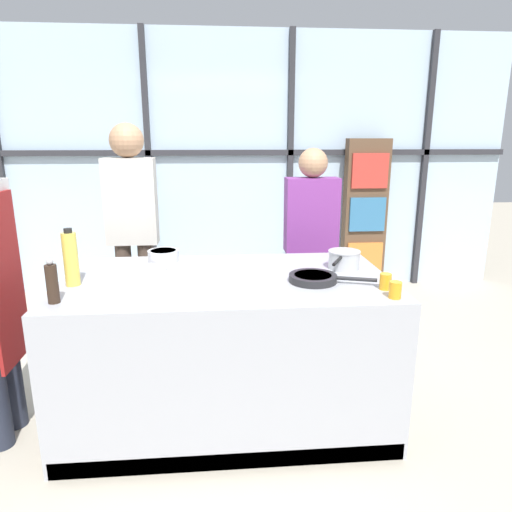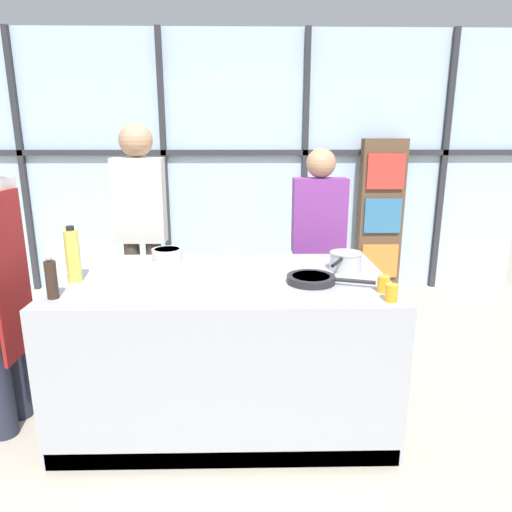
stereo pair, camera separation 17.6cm
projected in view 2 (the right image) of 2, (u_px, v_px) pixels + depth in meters
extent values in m
plane|color=#BCB29E|center=(228.00, 410.00, 2.94)|extent=(18.00, 18.00, 0.00)
cube|color=silver|center=(235.00, 165.00, 5.03)|extent=(6.40, 0.04, 2.80)
cube|color=#2D2D33|center=(235.00, 153.00, 4.95)|extent=(6.40, 0.06, 0.06)
cube|color=#2D2D33|center=(22.00, 166.00, 4.94)|extent=(0.06, 0.06, 2.80)
cube|color=#2D2D33|center=(164.00, 166.00, 4.97)|extent=(0.06, 0.06, 2.80)
cube|color=#2D2D33|center=(305.00, 166.00, 5.00)|extent=(0.06, 0.06, 2.80)
cube|color=#2D2D33|center=(443.00, 165.00, 5.03)|extent=(0.06, 0.06, 2.80)
cube|color=brown|center=(380.00, 217.00, 5.03)|extent=(0.47, 0.16, 1.69)
cube|color=orange|center=(379.00, 261.00, 5.06)|extent=(0.40, 0.03, 0.37)
cube|color=teal|center=(383.00, 216.00, 4.93)|extent=(0.40, 0.03, 0.37)
cube|color=red|center=(386.00, 171.00, 4.81)|extent=(0.40, 0.03, 0.37)
cube|color=#A8AAB2|center=(226.00, 346.00, 2.82)|extent=(1.92, 1.06, 0.90)
cube|color=black|center=(329.00, 277.00, 2.72)|extent=(0.52, 0.52, 0.01)
cube|color=black|center=(223.00, 459.00, 2.42)|extent=(1.88, 0.03, 0.10)
cylinder|color=#38383D|center=(311.00, 283.00, 2.60)|extent=(0.13, 0.13, 0.01)
cylinder|color=#38383D|center=(354.00, 283.00, 2.60)|extent=(0.13, 0.13, 0.01)
cylinder|color=#38383D|center=(305.00, 271.00, 2.84)|extent=(0.13, 0.13, 0.01)
cylinder|color=#38383D|center=(345.00, 271.00, 2.84)|extent=(0.13, 0.13, 0.01)
cylinder|color=#232838|center=(13.00, 353.00, 2.78)|extent=(0.14, 0.14, 0.86)
cube|color=maroon|center=(11.00, 276.00, 2.56)|extent=(0.02, 0.37, 0.95)
cylinder|color=#47382D|center=(156.00, 295.00, 3.73)|extent=(0.12, 0.12, 0.90)
cylinder|color=#47382D|center=(135.00, 295.00, 3.72)|extent=(0.12, 0.12, 0.90)
cube|color=beige|center=(140.00, 200.00, 3.53)|extent=(0.38, 0.17, 0.65)
sphere|color=tan|center=(136.00, 140.00, 3.41)|extent=(0.25, 0.25, 0.25)
cylinder|color=#232838|center=(328.00, 299.00, 3.77)|extent=(0.13, 0.13, 0.81)
cylinder|color=#232838|center=(305.00, 299.00, 3.76)|extent=(0.13, 0.13, 0.81)
cube|color=#7A3384|center=(319.00, 216.00, 3.59)|extent=(0.42, 0.19, 0.59)
sphere|color=tan|center=(321.00, 163.00, 3.48)|extent=(0.23, 0.23, 0.23)
cylinder|color=#232326|center=(311.00, 279.00, 2.59)|extent=(0.27, 0.27, 0.04)
cylinder|color=#B26B2D|center=(311.00, 276.00, 2.59)|extent=(0.21, 0.21, 0.01)
cylinder|color=#232326|center=(355.00, 281.00, 2.52)|extent=(0.22, 0.09, 0.02)
cylinder|color=silver|center=(346.00, 261.00, 2.83)|extent=(0.19, 0.19, 0.11)
cylinder|color=silver|center=(346.00, 253.00, 2.81)|extent=(0.20, 0.20, 0.01)
cylinder|color=black|center=(337.00, 262.00, 2.66)|extent=(0.10, 0.16, 0.02)
cylinder|color=white|center=(151.00, 267.00, 2.88)|extent=(0.22, 0.22, 0.01)
cylinder|color=silver|center=(167.00, 254.00, 3.08)|extent=(0.21, 0.21, 0.07)
cylinder|color=#4C4C51|center=(167.00, 250.00, 3.07)|extent=(0.17, 0.17, 0.01)
cylinder|color=#E0CC4C|center=(73.00, 256.00, 2.58)|extent=(0.08, 0.08, 0.30)
cylinder|color=black|center=(70.00, 228.00, 2.54)|extent=(0.04, 0.04, 0.02)
cylinder|color=#332319|center=(51.00, 280.00, 2.32)|extent=(0.06, 0.06, 0.20)
sphere|color=#B2B2B7|center=(49.00, 258.00, 2.29)|extent=(0.03, 0.03, 0.03)
cylinder|color=orange|center=(391.00, 293.00, 2.29)|extent=(0.06, 0.06, 0.09)
cylinder|color=orange|center=(383.00, 284.00, 2.43)|extent=(0.06, 0.06, 0.09)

